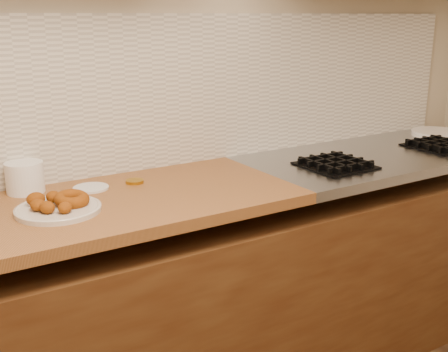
{
  "coord_description": "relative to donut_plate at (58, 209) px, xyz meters",
  "views": [
    {
      "loc": [
        -0.75,
        -0.02,
        1.49
      ],
      "look_at": [
        0.28,
        1.64,
        0.93
      ],
      "focal_mm": 45.0,
      "sensor_mm": 36.0,
      "label": 1
    }
  ],
  "objects": [
    {
      "name": "wall_back",
      "position": [
        0.32,
        0.34,
        0.44
      ],
      "size": [
        4.0,
        0.02,
        2.7
      ],
      "primitive_type": "cube",
      "color": "#C5B698",
      "rests_on": "ground"
    },
    {
      "name": "base_cabinet",
      "position": [
        0.32,
        0.03,
        -0.52
      ],
      "size": [
        3.6,
        0.6,
        0.77
      ],
      "primitive_type": "cube",
      "color": "brown",
      "rests_on": "floor"
    },
    {
      "name": "stovetop",
      "position": [
        1.47,
        0.03,
        -0.03
      ],
      "size": [
        1.3,
        0.62,
        0.04
      ],
      "primitive_type": "cube",
      "color": "#9EA0A5",
      "rests_on": "base_cabinet"
    },
    {
      "name": "backsplash",
      "position": [
        0.32,
        0.33,
        0.29
      ],
      "size": [
        3.6,
        0.02,
        0.6
      ],
      "primitive_type": "cube",
      "color": "beige",
      "rests_on": "wall_back"
    },
    {
      "name": "burner_grates",
      "position": [
        1.44,
        -0.05,
        0.0
      ],
      "size": [
        0.91,
        0.26,
        0.03
      ],
      "color": "black",
      "rests_on": "stovetop"
    },
    {
      "name": "donut_plate",
      "position": [
        0.0,
        0.0,
        0.0
      ],
      "size": [
        0.27,
        0.27,
        0.02
      ],
      "primitive_type": "cylinder",
      "color": "beige",
      "rests_on": "butcher_block"
    },
    {
      "name": "ring_donut",
      "position": [
        0.04,
        -0.0,
        0.03
      ],
      "size": [
        0.15,
        0.16,
        0.05
      ],
      "primitive_type": "torus",
      "rotation": [
        0.1,
        0.0,
        0.57
      ],
      "color": "#8C4210",
      "rests_on": "donut_plate"
    },
    {
      "name": "fried_dough_chunks",
      "position": [
        -0.04,
        0.0,
        0.03
      ],
      "size": [
        0.12,
        0.19,
        0.04
      ],
      "color": "#8C4210",
      "rests_on": "donut_plate"
    },
    {
      "name": "plastic_tub",
      "position": [
        -0.04,
        0.26,
        0.05
      ],
      "size": [
        0.17,
        0.17,
        0.11
      ],
      "primitive_type": "cylinder",
      "rotation": [
        0.0,
        0.0,
        -0.36
      ],
      "color": "white",
      "rests_on": "butcher_block"
    },
    {
      "name": "tub_lid",
      "position": [
        0.17,
        0.18,
        -0.0
      ],
      "size": [
        0.16,
        0.16,
        0.01
      ],
      "primitive_type": "cylinder",
      "rotation": [
        0.0,
        0.0,
        0.39
      ],
      "color": "silver",
      "rests_on": "butcher_block"
    },
    {
      "name": "brass_jar_lid",
      "position": [
        0.33,
        0.16,
        -0.0
      ],
      "size": [
        0.09,
        0.09,
        0.01
      ],
      "primitive_type": "cylinder",
      "rotation": [
        0.0,
        0.0,
        -0.39
      ],
      "color": "#B48719",
      "rests_on": "butcher_block"
    },
    {
      "name": "plate_stack",
      "position": [
        1.98,
        0.13,
        0.0
      ],
      "size": [
        0.25,
        0.25,
        0.02
      ],
      "color": "white",
      "rests_on": "stovetop"
    }
  ]
}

